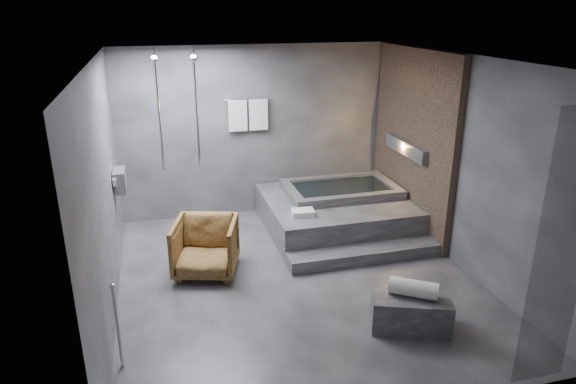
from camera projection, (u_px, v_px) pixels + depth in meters
name	position (u px, v px, depth m)	size (l,w,h in m)	color
room	(323.00, 144.00, 6.43)	(5.00, 5.04, 2.82)	#2C2C2E
tub_deck	(336.00, 213.00, 8.19)	(2.20, 2.00, 0.50)	#313133
tub_step	(364.00, 254.00, 7.17)	(2.20, 0.36, 0.18)	#313133
concrete_bench	(410.00, 311.00, 5.66)	(0.85, 0.47, 0.38)	#2E2E30
driftwood_chair	(206.00, 247.00, 6.75)	(0.80, 0.82, 0.75)	#422910
rolled_towel	(413.00, 288.00, 5.57)	(0.19, 0.19, 0.52)	white
deck_towel	(303.00, 213.00, 7.43)	(0.32, 0.24, 0.09)	silver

